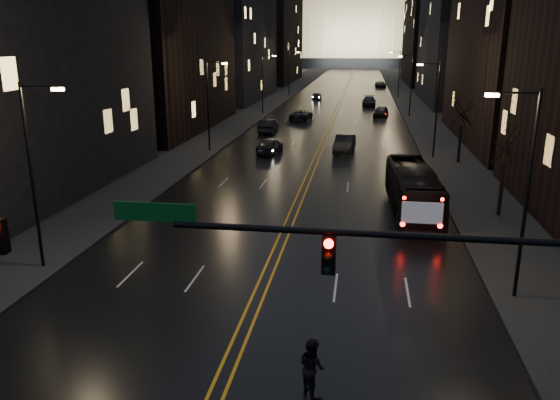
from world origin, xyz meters
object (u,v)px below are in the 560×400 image
at_px(bus, 413,190).
at_px(oncoming_car_b, 268,126).
at_px(receding_car_a, 344,144).
at_px(traffic_signal, 426,279).
at_px(oncoming_car_a, 270,146).
at_px(pedestrian_b, 312,367).

height_order(bus, oncoming_car_b, bus).
height_order(bus, receding_car_a, bus).
distance_m(oncoming_car_b, receding_car_a, 14.54).
bearing_deg(traffic_signal, receding_car_a, 94.65).
relative_size(traffic_signal, oncoming_car_b, 3.37).
bearing_deg(traffic_signal, oncoming_car_a, 104.99).
distance_m(traffic_signal, oncoming_car_a, 41.73).
xyz_separation_m(traffic_signal, receding_car_a, (-3.41, 41.89, -4.24)).
bearing_deg(pedestrian_b, oncoming_car_a, -28.01).
height_order(traffic_signal, receding_car_a, traffic_signal).
height_order(bus, oncoming_car_a, bus).
height_order(traffic_signal, pedestrian_b, traffic_signal).
bearing_deg(pedestrian_b, bus, -52.59).
bearing_deg(oncoming_car_b, receding_car_a, 131.36).
bearing_deg(oncoming_car_a, pedestrian_b, 107.30).
bearing_deg(pedestrian_b, receding_car_a, -38.94).
xyz_separation_m(bus, receding_car_a, (-5.11, 19.61, -0.64)).
xyz_separation_m(traffic_signal, bus, (1.70, 22.28, -3.60)).
height_order(oncoming_car_b, receding_car_a, receding_car_a).
distance_m(oncoming_car_a, pedestrian_b, 38.78).
xyz_separation_m(receding_car_a, pedestrian_b, (0.45, -39.78, 0.11)).
height_order(traffic_signal, bus, traffic_signal).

